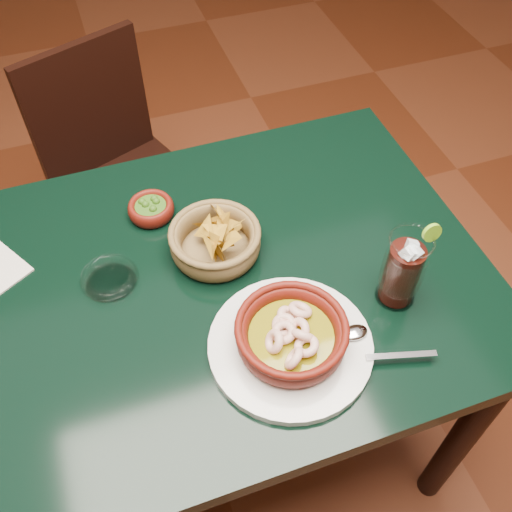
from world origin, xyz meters
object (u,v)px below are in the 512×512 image
object	(u,v)px
dining_chair	(120,173)
shrimp_plate	(291,338)
dining_table	(190,314)
chip_basket	(215,241)
cola_drink	(403,270)

from	to	relation	value
dining_chair	shrimp_plate	distance (m)	0.97
dining_table	chip_basket	xyz separation A→B (m)	(0.08, 0.07, 0.13)
shrimp_plate	cola_drink	xyz separation A→B (m)	(0.23, 0.04, 0.05)
dining_table	shrimp_plate	size ratio (longest dim) A/B	3.14
dining_chair	shrimp_plate	world-z (taller)	dining_chair
chip_basket	cola_drink	size ratio (longest dim) A/B	1.16
dining_chair	cola_drink	distance (m)	1.02
cola_drink	dining_chair	bearing A→B (deg)	116.39
dining_chair	chip_basket	xyz separation A→B (m)	(0.13, -0.63, 0.32)
dining_chair	chip_basket	world-z (taller)	chip_basket
shrimp_plate	dining_table	bearing A→B (deg)	126.29
chip_basket	cola_drink	bearing A→B (deg)	-37.15
cola_drink	chip_basket	bearing A→B (deg)	142.85
dining_table	chip_basket	distance (m)	0.17
dining_table	shrimp_plate	bearing A→B (deg)	-53.71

